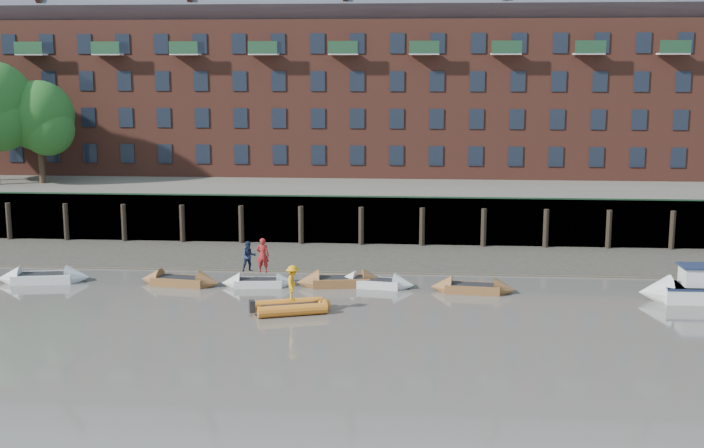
# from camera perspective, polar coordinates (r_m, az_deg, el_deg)

# --- Properties ---
(ground) EXTENTS (220.00, 220.00, 0.00)m
(ground) POSITION_cam_1_polar(r_m,az_deg,el_deg) (37.50, -4.73, -7.99)
(ground) COLOR #605B53
(ground) RESTS_ON ground
(foreshore) EXTENTS (110.00, 8.00, 0.50)m
(foreshore) POSITION_cam_1_polar(r_m,az_deg,el_deg) (54.74, -1.75, -2.17)
(foreshore) COLOR #3D382F
(foreshore) RESTS_ON ground
(mud_band) EXTENTS (110.00, 1.60, 0.10)m
(mud_band) POSITION_cam_1_polar(r_m,az_deg,el_deg) (51.45, -2.16, -2.97)
(mud_band) COLOR #4C4336
(mud_band) RESTS_ON ground
(river_wall) EXTENTS (110.00, 1.23, 3.30)m
(river_wall) POSITION_cam_1_polar(r_m,az_deg,el_deg) (58.72, -1.31, 0.25)
(river_wall) COLOR #2D2A26
(river_wall) RESTS_ON ground
(bank_terrace) EXTENTS (110.00, 28.00, 3.20)m
(bank_terrace) POSITION_cam_1_polar(r_m,az_deg,el_deg) (72.12, -0.23, 2.10)
(bank_terrace) COLOR #5E594D
(bank_terrace) RESTS_ON ground
(apartment_terrace) EXTENTS (80.60, 15.56, 20.98)m
(apartment_terrace) POSITION_cam_1_polar(r_m,az_deg,el_deg) (72.42, -0.17, 11.04)
(apartment_terrace) COLOR brown
(apartment_terrace) RESTS_ON bank_terrace
(rowboat_0) EXTENTS (5.09, 2.24, 1.43)m
(rowboat_0) POSITION_cam_1_polar(r_m,az_deg,el_deg) (51.27, -19.32, -3.30)
(rowboat_0) COLOR silver
(rowboat_0) RESTS_ON ground
(rowboat_2) EXTENTS (4.65, 1.98, 1.31)m
(rowboat_2) POSITION_cam_1_polar(r_m,az_deg,el_deg) (48.68, -11.07, -3.63)
(rowboat_2) COLOR brown
(rowboat_2) RESTS_ON ground
(rowboat_3) EXTENTS (4.06, 1.55, 1.15)m
(rowboat_3) POSITION_cam_1_polar(r_m,az_deg,el_deg) (47.80, -6.07, -3.79)
(rowboat_3) COLOR silver
(rowboat_3) RESTS_ON ground
(rowboat_4) EXTENTS (4.93, 2.13, 1.38)m
(rowboat_4) POSITION_cam_1_polar(r_m,az_deg,el_deg) (47.61, -0.73, -3.73)
(rowboat_4) COLOR brown
(rowboat_4) RESTS_ON ground
(rowboat_5) EXTENTS (4.45, 1.99, 1.25)m
(rowboat_5) POSITION_cam_1_polar(r_m,az_deg,el_deg) (47.40, 1.47, -3.83)
(rowboat_5) COLOR silver
(rowboat_5) RESTS_ON ground
(rowboat_6) EXTENTS (4.51, 1.74, 1.28)m
(rowboat_6) POSITION_cam_1_polar(r_m,az_deg,el_deg) (46.69, 7.81, -4.13)
(rowboat_6) COLOR brown
(rowboat_6) RESTS_ON ground
(rib_tender) EXTENTS (3.74, 2.70, 0.63)m
(rib_tender) POSITION_cam_1_polar(r_m,az_deg,el_deg) (42.64, -3.80, -5.36)
(rib_tender) COLOR orange
(rib_tender) RESTS_ON ground
(motor_launch) EXTENTS (5.75, 1.96, 2.36)m
(motor_launch) POSITION_cam_1_polar(r_m,az_deg,el_deg) (47.64, 20.96, -3.96)
(motor_launch) COLOR silver
(motor_launch) RESTS_ON ground
(person_rower_a) EXTENTS (0.70, 0.47, 1.88)m
(person_rower_a) POSITION_cam_1_polar(r_m,az_deg,el_deg) (47.43, -5.79, -2.02)
(person_rower_a) COLOR maroon
(person_rower_a) RESTS_ON rowboat_3
(person_rower_b) EXTENTS (0.99, 0.91, 1.66)m
(person_rower_b) POSITION_cam_1_polar(r_m,az_deg,el_deg) (47.72, -6.68, -2.10)
(person_rower_b) COLOR #19233F
(person_rower_b) RESTS_ON rowboat_3
(person_rib_crew) EXTENTS (0.69, 1.14, 1.72)m
(person_rib_crew) POSITION_cam_1_polar(r_m,az_deg,el_deg) (42.35, -3.85, -3.82)
(person_rib_crew) COLOR orange
(person_rib_crew) RESTS_ON rib_tender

